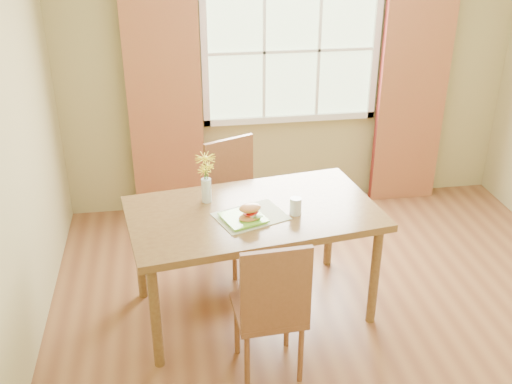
{
  "coord_description": "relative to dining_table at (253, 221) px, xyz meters",
  "views": [
    {
      "loc": [
        -1.13,
        -3.36,
        2.77
      ],
      "look_at": [
        -0.59,
        0.15,
        0.99
      ],
      "focal_mm": 42.0,
      "sensor_mm": 36.0,
      "label": 1
    }
  ],
  "objects": [
    {
      "name": "dining_table",
      "position": [
        0.0,
        0.0,
        0.0
      ],
      "size": [
        1.81,
        1.19,
        0.82
      ],
      "rotation": [
        0.0,
        0.0,
        0.15
      ],
      "color": "brown",
      "rests_on": "room"
    },
    {
      "name": "chair_far",
      "position": [
        -0.04,
        0.7,
        -0.17
      ],
      "size": [
        0.57,
        0.57,
        1.04
      ],
      "rotation": [
        0.0,
        0.0,
        0.41
      ],
      "color": "brown",
      "rests_on": "room"
    },
    {
      "name": "flower_vase",
      "position": [
        -0.3,
        0.18,
        0.3
      ],
      "size": [
        0.14,
        0.14,
        0.36
      ],
      "color": "silver",
      "rests_on": "dining_table"
    },
    {
      "name": "room",
      "position": [
        0.6,
        -0.2,
        0.61
      ],
      "size": [
        4.24,
        3.84,
        2.74
      ],
      "color": "brown",
      "rests_on": "ground"
    },
    {
      "name": "water_glass",
      "position": [
        0.27,
        -0.1,
        0.14
      ],
      "size": [
        0.08,
        0.08,
        0.12
      ],
      "color": "silver",
      "rests_on": "dining_table"
    },
    {
      "name": "chair_near",
      "position": [
        0.01,
        -0.71,
        -0.19
      ],
      "size": [
        0.44,
        0.44,
        1.01
      ],
      "rotation": [
        0.0,
        0.0,
        0.06
      ],
      "color": "brown",
      "rests_on": "room"
    },
    {
      "name": "placemat",
      "position": [
        -0.03,
        -0.09,
        0.09
      ],
      "size": [
        0.54,
        0.46,
        0.01
      ],
      "primitive_type": "cube",
      "rotation": [
        0.0,
        0.0,
        0.35
      ],
      "color": "beige",
      "rests_on": "dining_table"
    },
    {
      "name": "croissant_sandwich",
      "position": [
        -0.05,
        -0.16,
        0.16
      ],
      "size": [
        0.17,
        0.14,
        0.11
      ],
      "rotation": [
        0.0,
        0.0,
        0.25
      ],
      "color": "#EB9850",
      "rests_on": "plate"
    },
    {
      "name": "curtain_right",
      "position": [
        1.75,
        1.58,
        0.36
      ],
      "size": [
        0.65,
        0.08,
        2.2
      ],
      "primitive_type": "cube",
      "color": "maroon",
      "rests_on": "room"
    },
    {
      "name": "plate",
      "position": [
        -0.09,
        -0.13,
        0.1
      ],
      "size": [
        0.33,
        0.33,
        0.01
      ],
      "primitive_type": "cube",
      "rotation": [
        0.0,
        0.0,
        0.34
      ],
      "color": "#7BDF37",
      "rests_on": "placemat"
    },
    {
      "name": "window",
      "position": [
        0.6,
        1.68,
        0.76
      ],
      "size": [
        1.62,
        0.06,
        1.32
      ],
      "color": "#B3CE9B",
      "rests_on": "room"
    },
    {
      "name": "curtain_left",
      "position": [
        -0.55,
        1.58,
        0.36
      ],
      "size": [
        0.65,
        0.08,
        2.2
      ],
      "primitive_type": "cube",
      "color": "maroon",
      "rests_on": "room"
    }
  ]
}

